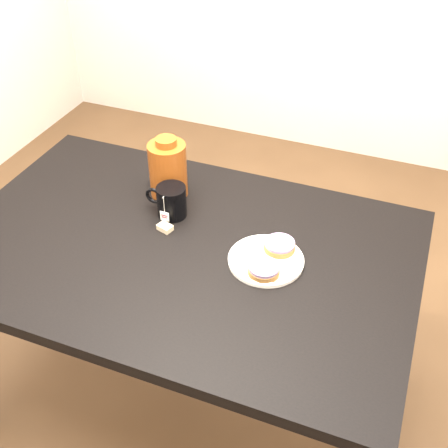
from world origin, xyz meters
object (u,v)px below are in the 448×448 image
object	(u,v)px
bagel_back	(280,246)
bagel_front	(264,270)
plate	(266,260)
teabag_pouch	(165,228)
mug	(171,201)
bagel_package	(168,169)
table	(182,266)

from	to	relation	value
bagel_back	bagel_front	world-z (taller)	same
plate	teabag_pouch	size ratio (longest dim) A/B	4.90
plate	mug	size ratio (longest dim) A/B	1.58
mug	bagel_package	xyz separation A→B (m)	(-0.06, 0.10, 0.04)
table	mug	xyz separation A→B (m)	(-0.09, 0.13, 0.14)
table	mug	size ratio (longest dim) A/B	10.03
bagel_front	plate	bearing A→B (deg)	101.79
bagel_back	mug	xyz separation A→B (m)	(-0.38, 0.05, 0.03)
bagel_back	bagel_package	distance (m)	0.47
plate	mug	distance (m)	0.37
plate	bagel_back	distance (m)	0.06
mug	bagel_package	world-z (taller)	bagel_package
table	teabag_pouch	size ratio (longest dim) A/B	31.11
plate	bagel_back	bearing A→B (deg)	66.83
mug	teabag_pouch	world-z (taller)	mug
table	teabag_pouch	distance (m)	0.13
mug	teabag_pouch	size ratio (longest dim) A/B	3.10
bagel_back	bagel_front	bearing A→B (deg)	-95.48
mug	plate	bearing A→B (deg)	-16.29
teabag_pouch	bagel_back	bearing A→B (deg)	4.46
bagel_front	teabag_pouch	distance (m)	0.36
plate	teabag_pouch	xyz separation A→B (m)	(-0.34, 0.03, 0.00)
bagel_package	table	bearing A→B (deg)	-57.37
teabag_pouch	bagel_package	distance (m)	0.22
mug	bagel_package	distance (m)	0.13
plate	bagel_back	size ratio (longest dim) A/B	2.16
bagel_back	mug	distance (m)	0.38
table	bagel_back	size ratio (longest dim) A/B	13.69
bagel_back	table	bearing A→B (deg)	-164.69
bagel_front	mug	size ratio (longest dim) A/B	0.81
bagel_front	teabag_pouch	size ratio (longest dim) A/B	2.52
bagel_back	teabag_pouch	bearing A→B (deg)	-175.54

